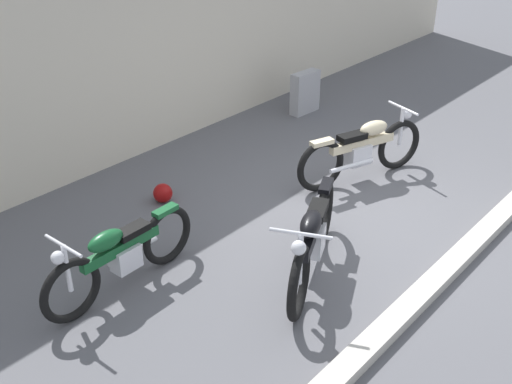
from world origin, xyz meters
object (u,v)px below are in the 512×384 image
motorcycle_green (120,255)px  helmet (163,193)px  motorcycle_black (313,239)px  stone_marker (305,92)px  motorcycle_cream (363,149)px

motorcycle_green → helmet: bearing=-145.8°
helmet → motorcycle_black: (-0.03, -2.44, 0.34)m
motorcycle_black → helmet: bearing=-115.8°
stone_marker → motorcycle_green: bearing=-163.1°
motorcycle_cream → helmet: bearing=163.8°
motorcycle_cream → motorcycle_green: bearing=-168.7°
helmet → motorcycle_green: 1.90m
motorcycle_black → motorcycle_green: bearing=-67.2°
stone_marker → motorcycle_black: (-3.82, -2.97, 0.10)m
motorcycle_green → motorcycle_black: (1.50, -1.35, 0.04)m
helmet → motorcycle_black: bearing=-90.6°
motorcycle_green → motorcycle_black: motorcycle_black is taller
helmet → motorcycle_black: 2.47m
stone_marker → motorcycle_green: size_ratio=0.37×
stone_marker → motorcycle_cream: motorcycle_cream is taller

